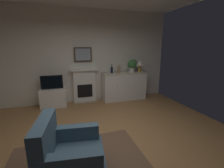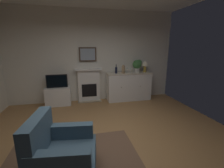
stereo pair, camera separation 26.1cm
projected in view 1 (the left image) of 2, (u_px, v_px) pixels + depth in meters
ground_plane at (114, 147)px, 2.89m from camera, size 5.47×5.39×0.10m
wall_rear at (88, 57)px, 5.01m from camera, size 5.47×0.06×2.94m
area_rug at (79, 168)px, 2.30m from camera, size 2.13×1.62×0.02m
fireplace_unit at (84, 86)px, 5.05m from camera, size 0.87×0.30×1.10m
framed_picture at (83, 55)px, 4.86m from camera, size 0.55×0.04×0.45m
sideboard_cabinet at (124, 86)px, 5.30m from camera, size 1.50×0.49×0.94m
table_lamp at (140, 64)px, 5.29m from camera, size 0.26×0.26×0.40m
wine_bottle at (112, 70)px, 5.06m from camera, size 0.08×0.08×0.29m
wine_glass_left at (122, 69)px, 5.14m from camera, size 0.07×0.07×0.16m
wine_glass_center at (126, 69)px, 5.15m from camera, size 0.07×0.07×0.16m
wine_glass_right at (129, 69)px, 5.19m from camera, size 0.07×0.07×0.16m
vase_decorative at (119, 69)px, 5.05m from camera, size 0.11×0.11×0.28m
tv_cabinet at (53, 98)px, 4.68m from camera, size 0.75×0.42×0.57m
tv_set at (52, 82)px, 4.54m from camera, size 0.62×0.07×0.40m
potted_plant_small at (132, 65)px, 5.26m from camera, size 0.30×0.30×0.43m
armchair at (68, 156)px, 2.02m from camera, size 0.91×0.87×0.92m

